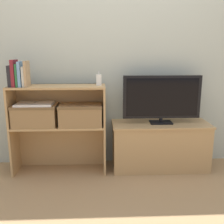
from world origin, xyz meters
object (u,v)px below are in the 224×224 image
laptop (35,104)px  book_skyblue (21,74)px  book_ivory (24,77)px  storage_basket_left (36,114)px  tv_stand (160,145)px  book_forest (18,75)px  tv (162,98)px  storage_basket_right (81,114)px  book_maroon (15,73)px  baby_monitor (99,80)px  book_tan (27,74)px  book_charcoal (11,76)px

laptop → book_skyblue: bearing=-161.5°
book_ivory → storage_basket_left: size_ratio=0.45×
tv_stand → book_forest: 1.56m
tv → storage_basket_right: 0.82m
book_maroon → book_ivory: 0.09m
book_maroon → book_forest: 0.04m
baby_monitor → laptop: 0.66m
book_tan → storage_basket_left: (0.05, 0.03, -0.39)m
storage_basket_left → book_tan: bearing=-143.3°
book_charcoal → tv: bearing=3.1°
tv_stand → laptop: laptop is taller
book_maroon → book_tan: size_ratio=1.04×
book_skyblue → storage_basket_right: size_ratio=0.55×
tv → laptop: size_ratio=2.24×
book_charcoal → book_ivory: book_charcoal is taller
tv → storage_basket_left: 1.26m
book_charcoal → book_tan: bearing=0.0°
baby_monitor → storage_basket_left: (-0.62, -0.01, -0.33)m
book_ivory → book_tan: book_tan is taller
storage_basket_left → storage_basket_right: bearing=0.0°
book_forest → book_ivory: (0.06, 0.00, -0.01)m
storage_basket_right → tv_stand: bearing=3.3°
laptop → book_charcoal: bearing=-170.1°
laptop → book_forest: bearing=-165.1°
book_ivory → laptop: 0.28m
book_maroon → laptop: 0.34m
book_tan → laptop: bearing=36.7°
tv_stand → storage_basket_right: (-0.81, -0.05, 0.36)m
tv_stand → book_skyblue: size_ratio=4.30×
tv_stand → laptop: bearing=-177.8°
book_charcoal → book_ivory: bearing=0.0°
book_tan → laptop: (0.05, 0.03, -0.29)m
tv → book_ivory: (-1.32, -0.08, 0.23)m
book_charcoal → storage_basket_right: size_ratio=0.47×
book_forest → book_maroon: bearing=180.0°
book_forest → storage_basket_left: book_forest is taller
tv_stand → book_tan: book_tan is taller
book_maroon → book_charcoal: bearing=-180.0°
book_charcoal → book_ivory: size_ratio=1.05×
laptop → storage_basket_right: bearing=0.0°
tv → storage_basket_right: bearing=-176.8°
tv → tv_stand: bearing=90.0°
tv_stand → storage_basket_left: size_ratio=2.37×
tv_stand → storage_basket_right: 0.89m
book_maroon → book_tan: (0.11, -0.00, -0.00)m
tv → book_skyblue: size_ratio=3.38×
baby_monitor → storage_basket_right: baby_monitor is taller
book_forest → book_ivory: book_forest is taller
storage_basket_left → storage_basket_right: same height
book_maroon → book_ivory: (0.09, -0.00, -0.03)m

